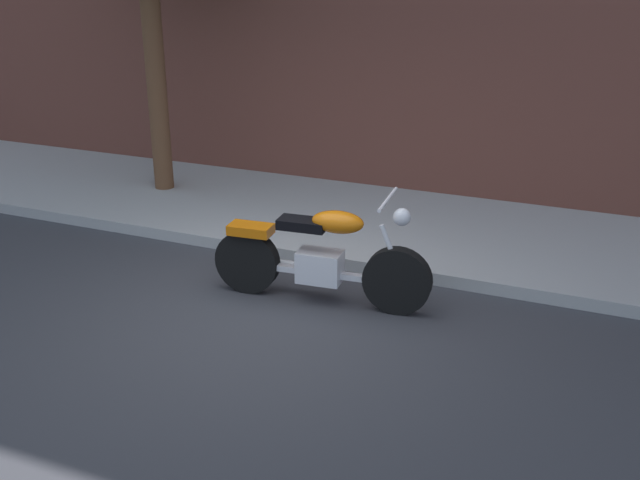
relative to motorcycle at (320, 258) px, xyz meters
The scene contains 3 objects.
ground_plane 0.79m from the motorcycle, 127.53° to the right, with size 60.00×60.00×0.00m, color #38383D.
sidewalk 2.26m from the motorcycle, 100.00° to the left, with size 22.71×2.75×0.14m, color #A9A9A9.
motorcycle is the anchor object (origin of this frame).
Camera 1 is at (3.01, -5.74, 3.31)m, focal length 41.58 mm.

